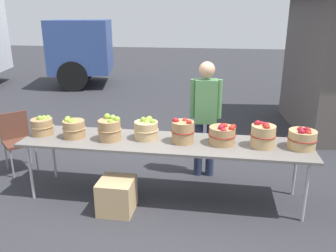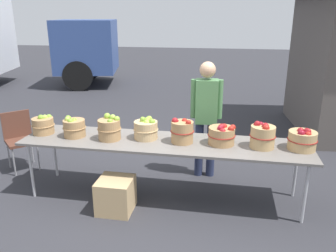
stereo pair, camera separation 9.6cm
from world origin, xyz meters
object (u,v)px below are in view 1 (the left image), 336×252
object	(u,v)px
apple_basket_green_2	(110,129)
folding_chair	(17,137)
apple_basket_red_1	(222,135)
apple_basket_red_3	(302,139)
vendor_adult	(206,111)
apple_basket_red_2	(263,135)
apple_basket_green_0	(42,126)
produce_crate	(117,196)
apple_basket_green_3	(146,129)
apple_basket_green_1	(74,128)
apple_basket_red_0	(183,131)
market_table	(164,144)

from	to	relation	value
apple_basket_green_2	folding_chair	bearing A→B (deg)	162.28
apple_basket_red_1	apple_basket_red_3	size ratio (longest dim) A/B	0.99
vendor_adult	apple_basket_green_2	bearing A→B (deg)	28.78
apple_basket_red_2	folding_chair	distance (m)	3.48
apple_basket_green_0	produce_crate	distance (m)	1.35
apple_basket_red_2	apple_basket_green_3	bearing A→B (deg)	177.66
apple_basket_green_1	apple_basket_red_3	distance (m)	2.74
apple_basket_red_0	apple_basket_green_1	bearing A→B (deg)	-178.54
apple_basket_red_1	vendor_adult	world-z (taller)	vendor_adult
apple_basket_red_3	folding_chair	bearing A→B (deg)	173.47
apple_basket_green_3	apple_basket_red_1	distance (m)	0.93
apple_basket_green_2	apple_basket_red_0	world-z (taller)	apple_basket_green_2
apple_basket_red_2	apple_basket_green_0	bearing A→B (deg)	179.85
apple_basket_green_2	produce_crate	distance (m)	0.81
apple_basket_green_2	apple_basket_red_0	bearing A→B (deg)	3.47
apple_basket_green_1	vendor_adult	size ratio (longest dim) A/B	0.18
apple_basket_red_2	produce_crate	distance (m)	1.84
apple_basket_red_2	vendor_adult	size ratio (longest dim) A/B	0.19
apple_basket_green_0	apple_basket_red_0	world-z (taller)	apple_basket_red_0
apple_basket_green_3	apple_basket_red_0	distance (m)	0.46
apple_basket_green_0	apple_basket_red_3	world-z (taller)	apple_basket_red_3
folding_chair	produce_crate	bearing A→B (deg)	-72.96
apple_basket_green_3	apple_basket_green_2	bearing A→B (deg)	-166.00
folding_chair	apple_basket_red_1	bearing A→B (deg)	-54.61
apple_basket_green_3	apple_basket_red_1	xyz separation A→B (m)	(0.93, -0.03, -0.01)
market_table	apple_basket_green_2	size ratio (longest dim) A/B	11.19
apple_basket_red_0	apple_basket_green_2	bearing A→B (deg)	-176.53
vendor_adult	produce_crate	xyz separation A→B (m)	(-0.95, -1.13, -0.76)
apple_basket_green_0	vendor_adult	distance (m)	2.16
apple_basket_red_2	apple_basket_red_1	bearing A→B (deg)	177.29
vendor_adult	apple_basket_green_3	bearing A→B (deg)	37.86
apple_basket_red_3	vendor_adult	distance (m)	1.33
apple_basket_red_0	apple_basket_red_1	size ratio (longest dim) A/B	0.93
apple_basket_red_0	apple_basket_red_1	bearing A→B (deg)	2.32
apple_basket_green_0	apple_basket_red_2	distance (m)	2.74
apple_basket_green_1	apple_basket_green_2	world-z (taller)	apple_basket_green_2
apple_basket_green_2	apple_basket_red_2	world-z (taller)	apple_basket_green_2
folding_chair	produce_crate	size ratio (longest dim) A/B	2.15
apple_basket_green_0	apple_basket_red_2	xyz separation A→B (m)	(2.74, -0.01, 0.03)
market_table	vendor_adult	world-z (taller)	vendor_adult
market_table	apple_basket_green_2	distance (m)	0.69
apple_basket_green_0	apple_basket_green_3	bearing A→B (deg)	2.11
market_table	folding_chair	size ratio (longest dim) A/B	4.07
folding_chair	produce_crate	world-z (taller)	folding_chair
apple_basket_green_0	vendor_adult	bearing A→B (deg)	18.53
market_table	apple_basket_red_2	size ratio (longest dim) A/B	11.34
apple_basket_green_1	apple_basket_red_0	size ratio (longest dim) A/B	0.94
produce_crate	apple_basket_green_2	bearing A→B (deg)	114.36
apple_basket_green_2	produce_crate	size ratio (longest dim) A/B	0.78
apple_basket_green_3	produce_crate	size ratio (longest dim) A/B	0.78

